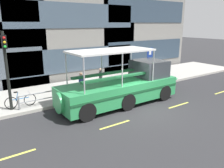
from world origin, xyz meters
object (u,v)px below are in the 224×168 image
at_px(parking_sign, 149,59).
at_px(leaned_bicycle, 21,101).
at_px(traffic_light_pole, 6,64).
at_px(pedestrian_mid_left, 101,77).
at_px(pedestrian_mid_right, 81,81).
at_px(pedestrian_near_bow, 136,70).
at_px(duck_tour_boat, 126,86).

xyz_separation_m(parking_sign, leaned_bicycle, (-10.22, -0.17, -1.51)).
bearing_deg(traffic_light_pole, pedestrian_mid_left, 5.51).
bearing_deg(pedestrian_mid_right, parking_sign, -0.13).
bearing_deg(pedestrian_near_bow, pedestrian_mid_left, -177.22).
relative_size(parking_sign, leaned_bicycle, 1.59).
distance_m(parking_sign, leaned_bicycle, 10.33).
xyz_separation_m(traffic_light_pole, pedestrian_mid_right, (4.53, 0.36, -1.69)).
relative_size(pedestrian_mid_left, pedestrian_mid_right, 1.05).
relative_size(traffic_light_pole, parking_sign, 1.55).
distance_m(pedestrian_mid_left, pedestrian_mid_right, 1.71).
height_order(traffic_light_pole, pedestrian_mid_right, traffic_light_pole).
height_order(pedestrian_near_bow, pedestrian_mid_right, pedestrian_near_bow).
relative_size(leaned_bicycle, pedestrian_mid_right, 1.16).
height_order(parking_sign, duck_tour_boat, duck_tour_boat).
xyz_separation_m(traffic_light_pole, parking_sign, (10.76, 0.35, -0.72)).
distance_m(parking_sign, pedestrian_mid_left, 4.64).
distance_m(leaned_bicycle, pedestrian_mid_left, 5.72).
xyz_separation_m(leaned_bicycle, pedestrian_mid_left, (5.68, 0.42, 0.58)).
distance_m(traffic_light_pole, parking_sign, 10.79).
height_order(traffic_light_pole, pedestrian_near_bow, traffic_light_pole).
bearing_deg(traffic_light_pole, leaned_bicycle, 18.41).
bearing_deg(parking_sign, pedestrian_mid_left, 176.82).
height_order(parking_sign, pedestrian_mid_left, parking_sign).
bearing_deg(leaned_bicycle, traffic_light_pole, -161.59).
xyz_separation_m(leaned_bicycle, duck_tour_boat, (5.78, -2.43, 0.53)).
bearing_deg(pedestrian_mid_left, leaned_bicycle, -175.76).
bearing_deg(pedestrian_mid_right, pedestrian_near_bow, 4.51).
distance_m(parking_sign, pedestrian_mid_right, 6.30).
bearing_deg(pedestrian_mid_right, leaned_bicycle, -177.37).
height_order(duck_tour_boat, pedestrian_near_bow, duck_tour_boat).
xyz_separation_m(pedestrian_mid_left, pedestrian_mid_right, (-1.69, -0.24, -0.04)).
bearing_deg(pedestrian_mid_right, traffic_light_pole, -175.42).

